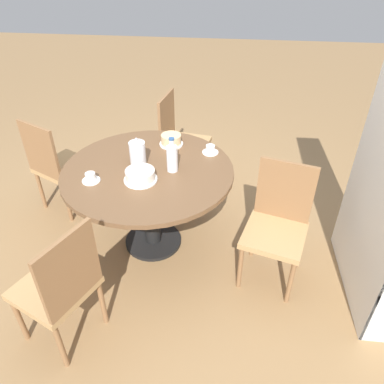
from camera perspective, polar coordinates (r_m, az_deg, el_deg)
ground_plane at (r=3.24m, az=-5.87°, el=-7.53°), size 14.00×14.00×0.00m
dining_table at (r=2.86m, az=-6.59°, el=1.28°), size 1.28×1.28×0.73m
chair_a at (r=2.39m, az=-19.43°, el=-13.31°), size 0.56×0.56×0.91m
chair_b at (r=2.73m, az=12.89°, el=-4.67°), size 0.52×0.52×0.91m
chair_c at (r=3.74m, az=-1.85°, el=8.13°), size 0.48×0.48×0.91m
chair_d at (r=3.52m, az=-19.82°, el=4.00°), size 0.56×0.56×0.91m
coffee_pot at (r=2.80m, az=-8.30°, el=5.94°), size 0.12×0.12×0.23m
water_bottle at (r=2.71m, az=-3.05°, el=5.27°), size 0.08×0.08×0.26m
cake_main at (r=2.65m, az=-7.89°, el=2.50°), size 0.24×0.24×0.08m
cake_second at (r=3.08m, az=-3.20°, el=7.92°), size 0.19×0.19×0.09m
cup_a at (r=2.97m, az=2.81°, el=6.44°), size 0.13×0.13×0.06m
cup_b at (r=2.72m, az=-15.18°, el=2.08°), size 0.13×0.13×0.06m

